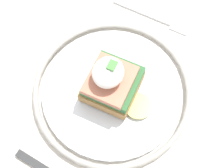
% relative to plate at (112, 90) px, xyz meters
% --- Properties ---
extents(ground_plane, '(6.00, 6.00, 0.00)m').
position_rel_plate_xyz_m(ground_plane, '(-0.02, -0.01, -0.78)').
color(ground_plane, '#9E9993').
extents(dining_table, '(1.12, 0.91, 0.77)m').
position_rel_plate_xyz_m(dining_table, '(-0.02, -0.01, -0.11)').
color(dining_table, beige).
rests_on(dining_table, ground_plane).
extents(plate, '(0.27, 0.27, 0.02)m').
position_rel_plate_xyz_m(plate, '(0.00, 0.00, 0.00)').
color(plate, silver).
rests_on(plate, dining_table).
extents(sandwich, '(0.08, 0.12, 0.09)m').
position_rel_plate_xyz_m(sandwich, '(0.00, 0.00, 0.04)').
color(sandwich, '#9E703D').
rests_on(sandwich, plate).
extents(fork, '(0.02, 0.16, 0.00)m').
position_rel_plate_xyz_m(fork, '(-0.17, 0.01, -0.01)').
color(fork, silver).
rests_on(fork, dining_table).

